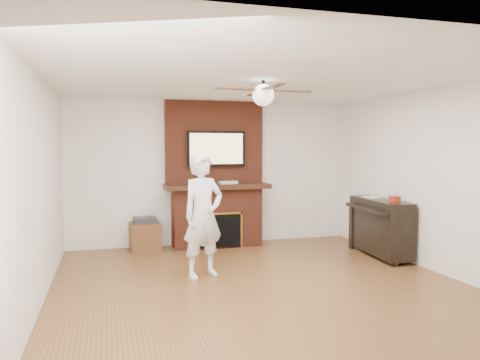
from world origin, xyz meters
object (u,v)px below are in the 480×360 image
object	(u,v)px
fireplace	(216,188)
person	(203,215)
side_table	(145,235)
piano	(380,226)

from	to	relation	value
fireplace	person	bearing A→B (deg)	-107.71
fireplace	side_table	distance (m)	1.43
fireplace	piano	world-z (taller)	fireplace
piano	person	bearing A→B (deg)	-168.24
side_table	piano	size ratio (longest dim) A/B	0.40
person	side_table	world-z (taller)	person
person	fireplace	bearing A→B (deg)	50.38
side_table	piano	distance (m)	3.79
fireplace	person	distance (m)	1.98
fireplace	person	size ratio (longest dim) A/B	1.54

